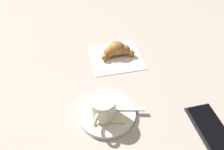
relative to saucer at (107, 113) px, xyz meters
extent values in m
plane|color=#B3A598|center=(0.09, -0.05, -0.01)|extent=(1.80, 1.80, 0.00)
cylinder|color=beige|center=(0.00, 0.00, 0.00)|extent=(0.14, 0.14, 0.01)
cylinder|color=beige|center=(-0.01, 0.01, 0.03)|extent=(0.06, 0.06, 0.06)
cylinder|color=black|center=(-0.01, 0.01, 0.05)|extent=(0.05, 0.05, 0.00)
torus|color=beige|center=(-0.04, 0.03, 0.04)|extent=(0.03, 0.03, 0.04)
cube|color=silver|center=(0.00, -0.04, 0.01)|extent=(0.04, 0.11, 0.00)
ellipsoid|color=silver|center=(0.01, 0.02, 0.01)|extent=(0.03, 0.03, 0.01)
cube|color=beige|center=(-0.03, 0.00, 0.01)|extent=(0.04, 0.07, 0.01)
cube|color=white|center=(0.21, -0.08, 0.00)|extent=(0.16, 0.16, 0.00)
ellipsoid|color=#A36128|center=(0.20, -0.13, 0.01)|extent=(0.03, 0.03, 0.02)
ellipsoid|color=#9C663C|center=(0.22, -0.11, 0.01)|extent=(0.05, 0.05, 0.03)
ellipsoid|color=olive|center=(0.22, -0.08, 0.02)|extent=(0.05, 0.06, 0.04)
ellipsoid|color=#AD602A|center=(0.22, -0.06, 0.01)|extent=(0.05, 0.05, 0.03)
ellipsoid|color=olive|center=(0.20, -0.04, 0.01)|extent=(0.03, 0.03, 0.02)
cube|color=black|center=(-0.10, -0.23, 0.00)|extent=(0.14, 0.07, 0.01)
cube|color=black|center=(-0.10, -0.23, 0.00)|extent=(0.13, 0.06, 0.00)
camera|label=1|loc=(-0.33, 0.07, 0.46)|focal=36.26mm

